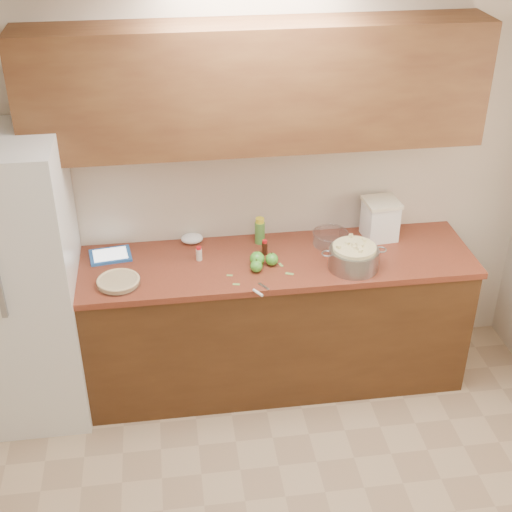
{
  "coord_description": "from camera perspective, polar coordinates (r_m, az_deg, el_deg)",
  "views": [
    {
      "loc": [
        -0.54,
        -2.2,
        3.17
      ],
      "look_at": [
        -0.03,
        1.43,
        0.98
      ],
      "focal_mm": 50.0,
      "sensor_mm": 36.0,
      "label": 1
    }
  ],
  "objects": [
    {
      "name": "pie",
      "position": [
        4.18,
        -10.95,
        -2.02
      ],
      "size": [
        0.26,
        0.26,
        0.04
      ],
      "rotation": [
        0.0,
        0.0,
        0.03
      ],
      "color": "silver",
      "rests_on": "counter_run"
    },
    {
      "name": "peel_b",
      "position": [
        4.11,
        -1.6,
        -2.28
      ],
      "size": [
        0.04,
        0.02,
        0.0
      ],
      "primitive_type": "cube",
      "rotation": [
        0.0,
        0.0,
        -0.2
      ],
      "color": "#82AD54",
      "rests_on": "counter_run"
    },
    {
      "name": "mixing_bowl",
      "position": [
        4.52,
        5.96,
        1.48
      ],
      "size": [
        0.23,
        0.23,
        0.09
      ],
      "rotation": [
        0.0,
        0.0,
        -0.12
      ],
      "color": "silver",
      "rests_on": "counter_run"
    },
    {
      "name": "fridge",
      "position": [
        4.39,
        -18.62,
        -2.11
      ],
      "size": [
        0.7,
        0.7,
        1.8
      ],
      "primitive_type": "cube",
      "color": "silver",
      "rests_on": "ground"
    },
    {
      "name": "apple_left",
      "position": [
        4.27,
        0.1,
        -0.23
      ],
      "size": [
        0.09,
        0.09,
        0.1
      ],
      "color": "green",
      "rests_on": "counter_run"
    },
    {
      "name": "counter_run",
      "position": [
        4.6,
        0.27,
        -5.21
      ],
      "size": [
        2.64,
        0.68,
        0.92
      ],
      "color": "#4C2C15",
      "rests_on": "ground"
    },
    {
      "name": "peel_d",
      "position": [
        4.2,
        -2.12,
        -1.56
      ],
      "size": [
        0.04,
        0.02,
        0.0
      ],
      "primitive_type": "cube",
      "rotation": [
        0.0,
        0.0,
        -0.19
      ],
      "color": "#82AD54",
      "rests_on": "counter_run"
    },
    {
      "name": "apple_front",
      "position": [
        4.21,
        0.03,
        -0.82
      ],
      "size": [
        0.07,
        0.07,
        0.09
      ],
      "color": "green",
      "rests_on": "counter_run"
    },
    {
      "name": "apple_center",
      "position": [
        4.28,
        1.27,
        -0.26
      ],
      "size": [
        0.08,
        0.08,
        0.09
      ],
      "color": "green",
      "rests_on": "counter_run"
    },
    {
      "name": "flour_canister",
      "position": [
        4.6,
        9.9,
        2.95
      ],
      "size": [
        0.23,
        0.23,
        0.26
      ],
      "rotation": [
        0.0,
        0.0,
        0.08
      ],
      "color": "white",
      "rests_on": "counter_run"
    },
    {
      "name": "lemon_bottle",
      "position": [
        4.49,
        0.31,
        2.01
      ],
      "size": [
        0.06,
        0.06,
        0.17
      ],
      "rotation": [
        0.0,
        0.0,
        -0.28
      ],
      "color": "#4C8C38",
      "rests_on": "counter_run"
    },
    {
      "name": "colander",
      "position": [
        4.27,
        7.82,
        -0.11
      ],
      "size": [
        0.4,
        0.3,
        0.15
      ],
      "rotation": [
        0.0,
        0.0,
        0.28
      ],
      "color": "gray",
      "rests_on": "counter_run"
    },
    {
      "name": "cinnamon_shaker",
      "position": [
        4.34,
        -4.58,
        0.19
      ],
      "size": [
        0.04,
        0.04,
        0.09
      ],
      "rotation": [
        0.0,
        0.0,
        -0.17
      ],
      "color": "beige",
      "rests_on": "counter_run"
    },
    {
      "name": "peel_a",
      "position": [
        4.21,
        2.7,
        -1.43
      ],
      "size": [
        0.05,
        0.04,
        0.0
      ],
      "primitive_type": "cube",
      "rotation": [
        0.0,
        0.0,
        -0.45
      ],
      "color": "#82AD54",
      "rests_on": "counter_run"
    },
    {
      "name": "upper_cabinets",
      "position": [
        4.06,
        -0.0,
        13.38
      ],
      "size": [
        2.6,
        0.34,
        0.7
      ],
      "primitive_type": "cube",
      "color": "brown",
      "rests_on": "room_shell"
    },
    {
      "name": "paper_towel",
      "position": [
        4.53,
        -5.14,
        1.41
      ],
      "size": [
        0.17,
        0.15,
        0.06
      ],
      "primitive_type": "ellipsoid",
      "rotation": [
        0.0,
        0.0,
        -0.3
      ],
      "color": "white",
      "rests_on": "counter_run"
    },
    {
      "name": "peel_c",
      "position": [
        4.3,
        1.99,
        -0.71
      ],
      "size": [
        0.03,
        0.05,
        0.0
      ],
      "primitive_type": "cube",
      "rotation": [
        0.0,
        0.0,
        1.86
      ],
      "color": "#82AD54",
      "rests_on": "counter_run"
    },
    {
      "name": "vanilla_bottle",
      "position": [
        4.38,
        0.7,
        0.68
      ],
      "size": [
        0.04,
        0.04,
        0.1
      ],
      "rotation": [
        0.0,
        0.0,
        -0.21
      ],
      "color": "black",
      "rests_on": "counter_run"
    },
    {
      "name": "tablet",
      "position": [
        4.47,
        -11.58,
        0.05
      ],
      "size": [
        0.27,
        0.22,
        0.02
      ],
      "rotation": [
        0.0,
        0.0,
        0.14
      ],
      "color": "#245BAD",
      "rests_on": "counter_run"
    },
    {
      "name": "room_shell",
      "position": [
        2.94,
        4.45,
        -8.76
      ],
      "size": [
        3.6,
        3.6,
        3.6
      ],
      "color": "tan",
      "rests_on": "ground"
    },
    {
      "name": "paring_knife",
      "position": [
        4.04,
        0.23,
        -2.87
      ],
      "size": [
        0.1,
        0.15,
        0.02
      ],
      "rotation": [
        0.0,
        0.0,
        0.55
      ],
      "color": "gray",
      "rests_on": "counter_run"
    }
  ]
}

